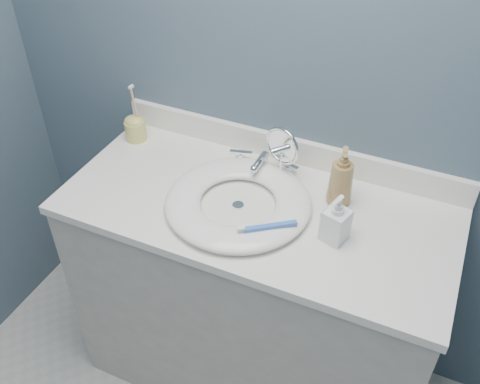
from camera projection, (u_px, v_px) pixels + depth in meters
The scene contains 12 objects.
back_wall at pixel (294, 73), 1.64m from camera, with size 2.20×0.02×2.40m, color #455D67.
vanity_cabinet at pixel (254, 300), 1.94m from camera, with size 1.20×0.55×0.85m, color beige.
countertop at pixel (257, 209), 1.66m from camera, with size 1.22×0.57×0.03m, color white.
backsplash at pixel (287, 149), 1.81m from camera, with size 1.22×0.02×0.09m, color white.
basin at pixel (238, 202), 1.63m from camera, with size 0.45×0.45×0.04m, color white, non-canonical shape.
drain at pixel (238, 206), 1.64m from camera, with size 0.04×0.04×0.01m, color silver.
faucet at pixel (263, 165), 1.76m from camera, with size 0.25×0.13×0.07m.
makeup_mirror at pixel (282, 152), 1.69m from camera, with size 0.13×0.07×0.19m.
soap_bottle_amber at pixel (342, 177), 1.60m from camera, with size 0.08×0.08×0.20m, color olive.
soap_bottle_clear at pixel (337, 218), 1.49m from camera, with size 0.07×0.07×0.15m, color white.
toothbrush_holder at pixel (135, 127), 1.90m from camera, with size 0.08×0.08×0.22m.
toothbrush_lying at pixel (268, 227), 1.51m from camera, with size 0.15×0.11×0.02m.
Camera 1 is at (0.47, -0.18, 1.96)m, focal length 40.00 mm.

